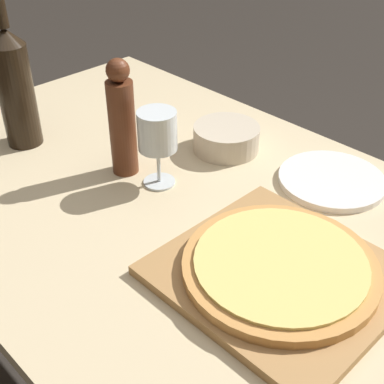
% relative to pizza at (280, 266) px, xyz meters
% --- Properties ---
extents(dining_table, '(0.88, 1.74, 0.76)m').
position_rel_pizza_xyz_m(dining_table, '(0.04, 0.12, -0.12)').
color(dining_table, '#CCB78E').
rests_on(dining_table, ground_plane).
extents(cutting_board, '(0.35, 0.37, 0.02)m').
position_rel_pizza_xyz_m(cutting_board, '(0.00, 0.00, -0.02)').
color(cutting_board, '#A87A47').
rests_on(cutting_board, dining_table).
extents(pizza, '(0.33, 0.33, 0.02)m').
position_rel_pizza_xyz_m(pizza, '(0.00, 0.00, 0.00)').
color(pizza, '#C68947').
rests_on(pizza, cutting_board).
extents(wine_bottle, '(0.08, 0.08, 0.36)m').
position_rel_pizza_xyz_m(wine_bottle, '(-0.06, 0.72, 0.12)').
color(wine_bottle, black).
rests_on(wine_bottle, dining_table).
extents(pepper_mill, '(0.06, 0.06, 0.26)m').
position_rel_pizza_xyz_m(pepper_mill, '(0.03, 0.45, 0.09)').
color(pepper_mill, '#5B2D19').
rests_on(pepper_mill, dining_table).
extents(wine_glass, '(0.08, 0.08, 0.17)m').
position_rel_pizza_xyz_m(wine_glass, '(0.05, 0.36, 0.09)').
color(wine_glass, silver).
rests_on(wine_glass, dining_table).
extents(small_bowl, '(0.15, 0.15, 0.06)m').
position_rel_pizza_xyz_m(small_bowl, '(0.26, 0.36, 0.00)').
color(small_bowl, beige).
rests_on(small_bowl, dining_table).
extents(dinner_plate, '(0.23, 0.23, 0.01)m').
position_rel_pizza_xyz_m(dinner_plate, '(0.31, 0.10, -0.02)').
color(dinner_plate, white).
rests_on(dinner_plate, dining_table).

